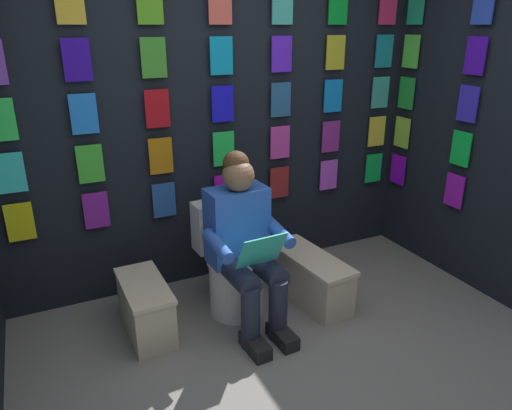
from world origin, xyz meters
The scene contains 7 objects.
ground_plane centered at (0.00, 0.00, 0.00)m, with size 30.00×30.00×0.00m, color gray.
display_wall_back centered at (0.00, -1.67, 1.22)m, with size 3.42×0.14×2.43m.
display_wall_left centered at (-1.71, -0.81, 1.22)m, with size 0.14×1.62×2.43m.
toilet centered at (0.15, -1.10, 0.33)m, with size 0.41×0.56×0.77m.
person_reading centered at (0.14, -0.88, 0.60)m, with size 0.54×0.70×1.19m.
comic_longbox_near centered at (0.79, -1.06, 0.19)m, with size 0.28×0.60×0.37m.
comic_longbox_far centered at (-0.40, -0.93, 0.18)m, with size 0.36×0.77×0.36m.
Camera 1 is at (1.29, 1.68, 1.94)m, focal length 33.21 mm.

